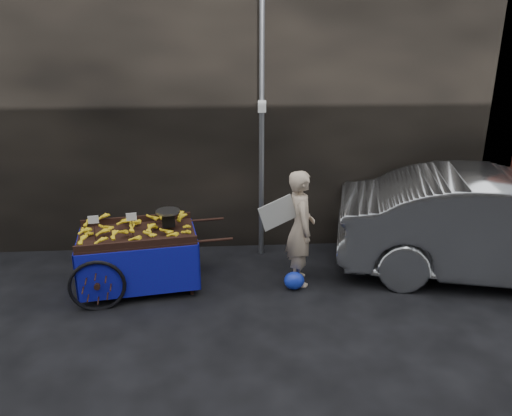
{
  "coord_description": "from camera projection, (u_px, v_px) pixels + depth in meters",
  "views": [
    {
      "loc": [
        -0.28,
        -6.18,
        3.49
      ],
      "look_at": [
        0.16,
        0.5,
        1.08
      ],
      "focal_mm": 35.0,
      "sensor_mm": 36.0,
      "label": 1
    }
  ],
  "objects": [
    {
      "name": "plastic_bag",
      "position": [
        294.0,
        281.0,
        7.05
      ],
      "size": [
        0.29,
        0.23,
        0.26
      ],
      "primitive_type": "ellipsoid",
      "color": "#182FBB",
      "rests_on": "ground"
    },
    {
      "name": "vendor",
      "position": [
        300.0,
        228.0,
        7.03
      ],
      "size": [
        0.84,
        0.63,
        1.68
      ],
      "rotation": [
        0.0,
        0.0,
        1.61
      ],
      "color": "#BFA78E",
      "rests_on": "ground"
    },
    {
      "name": "parked_car",
      "position": [
        503.0,
        228.0,
        7.21
      ],
      "size": [
        4.96,
        2.71,
        1.55
      ],
      "primitive_type": "imported",
      "rotation": [
        0.0,
        0.0,
        1.33
      ],
      "color": "#B3B6BA",
      "rests_on": "ground"
    },
    {
      "name": "street_pole",
      "position": [
        262.0,
        132.0,
        7.56
      ],
      "size": [
        0.12,
        0.1,
        4.0
      ],
      "color": "slate",
      "rests_on": "ground"
    },
    {
      "name": "building_wall",
      "position": [
        261.0,
        89.0,
        8.61
      ],
      "size": [
        13.5,
        2.0,
        5.0
      ],
      "color": "black",
      "rests_on": "ground"
    },
    {
      "name": "banana_cart",
      "position": [
        134.0,
        239.0,
        6.91
      ],
      "size": [
        2.31,
        1.32,
        1.19
      ],
      "rotation": [
        0.0,
        0.0,
        0.16
      ],
      "color": "black",
      "rests_on": "ground"
    },
    {
      "name": "ground",
      "position": [
        247.0,
        292.0,
        7.0
      ],
      "size": [
        80.0,
        80.0,
        0.0
      ],
      "primitive_type": "plane",
      "color": "black",
      "rests_on": "ground"
    }
  ]
}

